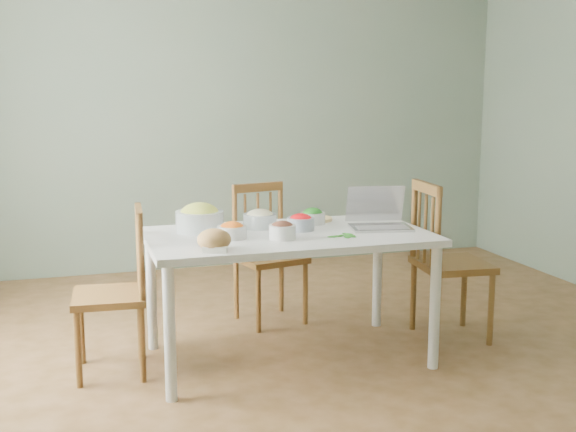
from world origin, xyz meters
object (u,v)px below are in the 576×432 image
object	(u,v)px
bread_boule	(214,240)
bowl_squash	(200,218)
dining_table	(288,296)
chair_far	(270,255)
laptop	(381,209)
chair_right	(453,261)
chair_left	(109,292)

from	to	relation	value
bread_boule	bowl_squash	distance (m)	0.52
dining_table	chair_far	distance (m)	0.70
dining_table	laptop	bearing A→B (deg)	-4.18
chair_far	chair_right	xyz separation A→B (m)	(1.02, -0.65, 0.03)
laptop	bread_boule	bearing A→B (deg)	-153.97
chair_left	laptop	world-z (taller)	laptop
dining_table	bowl_squash	world-z (taller)	bowl_squash
chair_far	chair_left	size ratio (longest dim) A/B	1.00
chair_far	bowl_squash	bearing A→B (deg)	-151.17
bread_boule	dining_table	bearing A→B (deg)	33.04
bread_boule	bowl_squash	size ratio (longest dim) A/B	0.63
chair_left	laptop	xyz separation A→B (m)	(1.58, -0.12, 0.41)
chair_left	chair_right	distance (m)	2.12
dining_table	bread_boule	distance (m)	0.73
laptop	chair_left	bearing A→B (deg)	-173.30
dining_table	chair_right	bearing A→B (deg)	2.41
chair_right	bowl_squash	bearing A→B (deg)	89.82
bread_boule	chair_left	bearing A→B (deg)	141.93
laptop	chair_right	bearing A→B (deg)	20.31
dining_table	chair_far	bearing A→B (deg)	82.76
chair_far	dining_table	bearing A→B (deg)	-109.51
chair_far	chair_right	size ratio (longest dim) A/B	0.93
dining_table	chair_left	bearing A→B (deg)	175.41
chair_right	bread_boule	size ratio (longest dim) A/B	5.72
chair_right	laptop	world-z (taller)	chair_right
bowl_squash	laptop	world-z (taller)	laptop
chair_far	bread_boule	world-z (taller)	chair_far
bread_boule	laptop	distance (m)	1.10
bread_boule	bowl_squash	bearing A→B (deg)	87.71
chair_right	bread_boule	xyz separation A→B (m)	(-1.60, -0.37, 0.31)
dining_table	chair_left	xyz separation A→B (m)	(-1.01, 0.08, 0.09)
chair_right	bowl_squash	xyz separation A→B (m)	(-1.58, 0.15, 0.33)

